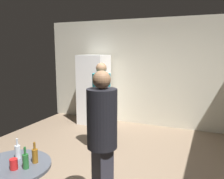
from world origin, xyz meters
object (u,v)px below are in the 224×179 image
at_px(plastic_cup_red, 14,164).
at_px(beer_bottle_green, 26,161).
at_px(foreground_table, 13,174).
at_px(refrigerator, 94,89).
at_px(person_in_teal_shirt, 102,100).
at_px(beer_bottle_clear, 18,151).
at_px(person_in_black_shirt, 102,134).
at_px(beer_bottle_amber, 35,155).

bearing_deg(plastic_cup_red, beer_bottle_green, 31.96).
bearing_deg(foreground_table, plastic_cup_red, -33.66).
bearing_deg(foreground_table, beer_bottle_green, 1.89).
bearing_deg(refrigerator, person_in_teal_shirt, -57.85).
height_order(beer_bottle_green, person_in_teal_shirt, person_in_teal_shirt).
bearing_deg(beer_bottle_clear, person_in_teal_shirt, 88.64).
relative_size(refrigerator, beer_bottle_green, 7.83).
relative_size(foreground_table, beer_bottle_green, 3.48).
bearing_deg(plastic_cup_red, foreground_table, 146.34).
relative_size(foreground_table, person_in_black_shirt, 0.47).
relative_size(beer_bottle_green, person_in_teal_shirt, 0.14).
xyz_separation_m(beer_bottle_clear, plastic_cup_red, (0.14, -0.20, -0.03)).
xyz_separation_m(foreground_table, beer_bottle_amber, (0.18, 0.14, 0.19)).
bearing_deg(beer_bottle_clear, refrigerator, 104.34).
distance_m(refrigerator, person_in_black_shirt, 3.61).
bearing_deg(person_in_black_shirt, beer_bottle_green, -12.48).
xyz_separation_m(beer_bottle_green, plastic_cup_red, (-0.10, -0.06, -0.03)).
bearing_deg(beer_bottle_green, foreground_table, -178.11).
height_order(beer_bottle_amber, person_in_teal_shirt, person_in_teal_shirt).
xyz_separation_m(foreground_table, beer_bottle_clear, (-0.06, 0.14, 0.19)).
distance_m(refrigerator, beer_bottle_green, 3.89).
xyz_separation_m(beer_bottle_green, person_in_black_shirt, (0.60, 0.56, 0.18)).
relative_size(beer_bottle_green, person_in_black_shirt, 0.13).
xyz_separation_m(plastic_cup_red, person_in_teal_shirt, (-0.10, 2.24, 0.20)).
bearing_deg(person_in_teal_shirt, beer_bottle_clear, 32.51).
distance_m(plastic_cup_red, person_in_black_shirt, 0.96).
bearing_deg(beer_bottle_green, refrigerator, 107.30).
bearing_deg(beer_bottle_amber, person_in_teal_shirt, 95.48).
relative_size(beer_bottle_clear, person_in_teal_shirt, 0.14).
bearing_deg(beer_bottle_amber, refrigerator, 107.95).
distance_m(beer_bottle_amber, person_in_black_shirt, 0.75).
bearing_deg(foreground_table, person_in_black_shirt, 36.11).
distance_m(beer_bottle_green, beer_bottle_clear, 0.28).
bearing_deg(beer_bottle_clear, person_in_black_shirt, 26.72).
bearing_deg(beer_bottle_amber, person_in_black_shirt, 35.60).
distance_m(refrigerator, beer_bottle_clear, 3.69).
relative_size(beer_bottle_amber, beer_bottle_clear, 1.00).
bearing_deg(foreground_table, refrigerator, 104.69).
bearing_deg(refrigerator, person_in_black_shirt, -60.95).
relative_size(beer_bottle_amber, plastic_cup_red, 2.09).
xyz_separation_m(plastic_cup_red, person_in_black_shirt, (0.69, 0.62, 0.21)).
xyz_separation_m(beer_bottle_clear, person_in_black_shirt, (0.84, 0.42, 0.18)).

